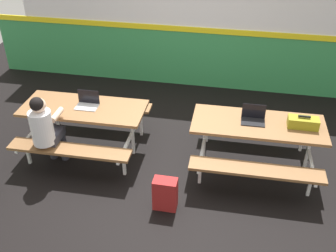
% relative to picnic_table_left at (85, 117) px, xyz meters
% --- Properties ---
extents(ground_plane, '(10.00, 10.00, 0.02)m').
position_rel_picnic_table_left_xyz_m(ground_plane, '(1.25, -0.14, -0.58)').
color(ground_plane, black).
extents(accent_backdrop, '(8.00, 0.14, 2.60)m').
position_rel_picnic_table_left_xyz_m(accent_backdrop, '(1.25, 2.50, 0.67)').
color(accent_backdrop, '#338C4C').
rests_on(accent_backdrop, ground).
extents(picnic_table_left, '(1.81, 1.58, 0.74)m').
position_rel_picnic_table_left_xyz_m(picnic_table_left, '(0.00, 0.00, 0.00)').
color(picnic_table_left, brown).
rests_on(picnic_table_left, ground).
extents(picnic_table_right, '(1.81, 1.58, 0.74)m').
position_rel_picnic_table_left_xyz_m(picnic_table_right, '(2.50, 0.05, 0.00)').
color(picnic_table_right, brown).
rests_on(picnic_table_right, ground).
extents(student_nearer, '(0.37, 0.53, 1.21)m').
position_rel_picnic_table_left_xyz_m(student_nearer, '(-0.33, -0.56, 0.13)').
color(student_nearer, '#2D2D38').
rests_on(student_nearer, ground).
extents(laptop_silver, '(0.32, 0.23, 0.22)m').
position_rel_picnic_table_left_xyz_m(laptop_silver, '(0.06, 0.04, 0.21)').
color(laptop_silver, silver).
rests_on(laptop_silver, picnic_table_left).
extents(laptop_dark, '(0.32, 0.23, 0.22)m').
position_rel_picnic_table_left_xyz_m(laptop_dark, '(2.43, 0.09, 0.21)').
color(laptop_dark, black).
rests_on(laptop_dark, picnic_table_right).
extents(toolbox_grey, '(0.40, 0.18, 0.18)m').
position_rel_picnic_table_left_xyz_m(toolbox_grey, '(3.08, 0.06, 0.24)').
color(toolbox_grey, olive).
rests_on(toolbox_grey, picnic_table_right).
extents(backpack_dark, '(0.30, 0.22, 0.44)m').
position_rel_picnic_table_left_xyz_m(backpack_dark, '(1.42, -1.01, -0.36)').
color(backpack_dark, maroon).
rests_on(backpack_dark, ground).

